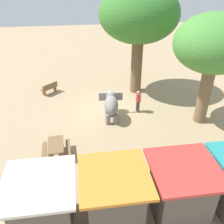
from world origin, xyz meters
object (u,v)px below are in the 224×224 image
at_px(shade_tree_main, 139,16).
at_px(shade_tree_secondary, 215,45).
at_px(elephant, 111,104).
at_px(market_stall_white, 44,209).
at_px(picnic_table_near, 56,147).
at_px(person_handler, 138,100).
at_px(market_stall_red, 180,193).
at_px(market_stall_orange, 114,201).
at_px(wooden_bench, 50,88).

distance_m(shade_tree_main, shade_tree_secondary, 5.98).
relative_size(elephant, market_stall_white, 0.95).
xyz_separation_m(elephant, picnic_table_near, (3.40, 3.38, -0.46)).
relative_size(person_handler, market_stall_red, 0.64).
bearing_deg(market_stall_orange, market_stall_white, 0.00).
bearing_deg(person_handler, market_stall_red, 65.91).
bearing_deg(picnic_table_near, shade_tree_main, 137.85).
xyz_separation_m(shade_tree_main, shade_tree_secondary, (-3.18, 5.00, -0.83)).
relative_size(market_stall_red, market_stall_white, 1.00).
relative_size(person_handler, shade_tree_secondary, 0.24).
height_order(person_handler, wooden_bench, person_handler).
bearing_deg(person_handler, market_stall_orange, 48.54).
bearing_deg(market_stall_white, picnic_table_near, -92.00).
relative_size(person_handler, market_stall_white, 0.64).
bearing_deg(picnic_table_near, elephant, 131.92).
xyz_separation_m(person_handler, market_stall_white, (5.49, 8.21, 0.19)).
bearing_deg(wooden_bench, shade_tree_secondary, -71.26).
relative_size(shade_tree_main, market_stall_red, 3.15).
relative_size(shade_tree_secondary, picnic_table_near, 4.30).
bearing_deg(picnic_table_near, market_stall_orange, 26.87).
relative_size(wooden_bench, market_stall_red, 0.52).
bearing_deg(elephant, wooden_bench, 50.30).
distance_m(shade_tree_main, market_stall_white, 13.85).
bearing_deg(picnic_table_near, shade_tree_secondary, 101.01).
bearing_deg(wooden_bench, market_stall_white, -128.93).
xyz_separation_m(person_handler, market_stall_red, (0.29, 8.21, 0.19)).
bearing_deg(shade_tree_main, shade_tree_secondary, 122.43).
bearing_deg(shade_tree_main, elephant, 56.92).
distance_m(shade_tree_secondary, wooden_bench, 12.28).
bearing_deg(shade_tree_main, market_stall_orange, 73.25).
relative_size(shade_tree_main, market_stall_white, 3.15).
xyz_separation_m(elephant, shade_tree_secondary, (-5.70, 1.12, 3.94)).
bearing_deg(elephant, market_stall_white, 160.53).
bearing_deg(person_handler, shade_tree_main, -122.05).
relative_size(elephant, shade_tree_secondary, 0.35).
height_order(market_stall_red, market_stall_orange, same).
bearing_deg(market_stall_orange, elephant, -97.05).
xyz_separation_m(picnic_table_near, market_stall_orange, (-2.45, 4.28, 0.55)).
xyz_separation_m(market_stall_orange, market_stall_white, (2.60, 0.00, 0.00)).
height_order(wooden_bench, market_stall_red, market_stall_red).
relative_size(person_handler, market_stall_orange, 0.64).
height_order(person_handler, market_stall_white, market_stall_white).
height_order(person_handler, market_stall_red, market_stall_red).
bearing_deg(person_handler, wooden_bench, -53.24).
xyz_separation_m(wooden_bench, market_stall_white, (-0.78, 12.00, 0.67)).
relative_size(shade_tree_main, shade_tree_secondary, 1.17).
relative_size(wooden_bench, market_stall_white, 0.52).
xyz_separation_m(elephant, person_handler, (-1.94, -0.55, -0.10)).
distance_m(person_handler, picnic_table_near, 6.64).
bearing_deg(market_stall_red, elephant, -77.83).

